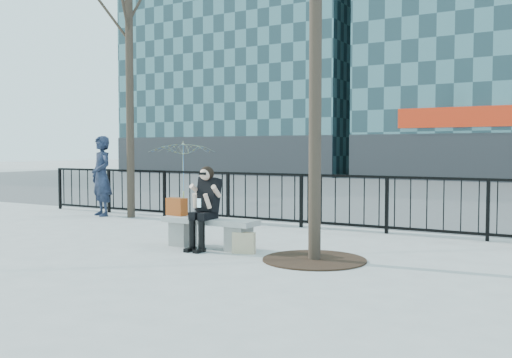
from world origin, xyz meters
The scene contains 12 objects.
ground centered at (0.00, 0.00, 0.00)m, with size 120.00×120.00×0.00m, color gray.
street_surface centered at (0.00, 15.00, 0.00)m, with size 60.00×23.00×0.01m, color #474747.
railing centered at (0.00, 3.00, 0.55)m, with size 14.00×0.06×1.10m.
building_left centered at (-15.00, 27.00, 11.30)m, with size 16.20×10.20×22.60m.
tree_left centered at (-4.00, 2.50, 4.86)m, with size 2.80×2.80×6.50m.
tree_grate centered at (1.90, -0.10, 0.01)m, with size 1.50×1.50×0.02m, color black.
bench_main centered at (0.00, 0.00, 0.30)m, with size 1.65×0.46×0.49m.
seated_woman centered at (0.00, -0.16, 0.67)m, with size 0.50×0.64×1.34m.
handbag centered at (-0.70, 0.02, 0.64)m, with size 0.36×0.17×0.30m, color #943C12.
shopping_bag centered at (0.73, -0.13, 0.16)m, with size 0.35×0.13×0.33m, color beige.
standing_man centered at (-4.81, 2.37, 0.96)m, with size 0.70×0.46×1.93m, color black.
vendor_umbrella centered at (-5.56, 6.48, 0.94)m, with size 2.04×2.09×1.87m, color gold.
Camera 1 is at (5.27, -7.57, 1.61)m, focal length 40.00 mm.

